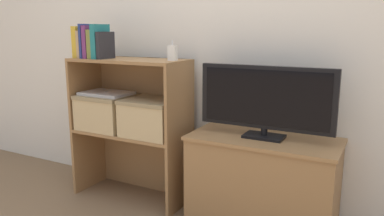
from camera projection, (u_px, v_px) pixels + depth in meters
name	position (u px, v px, depth m)	size (l,w,h in m)	color
wall_back	(211.00, 18.00, 2.36)	(10.00, 0.05, 2.40)	silver
tv_stand	(262.00, 182.00, 2.15)	(0.84, 0.41, 0.54)	olive
tv	(265.00, 99.00, 2.05)	(0.76, 0.14, 0.40)	black
bookshelf_lower_tier	(137.00, 153.00, 2.59)	(0.78, 0.34, 0.47)	olive
bookshelf_upper_tier	(135.00, 85.00, 2.49)	(0.78, 0.34, 0.48)	olive
book_mustard	(80.00, 42.00, 2.48)	(0.04, 0.12, 0.21)	gold
book_tan	(85.00, 44.00, 2.47)	(0.02, 0.14, 0.18)	tan
book_navy	(87.00, 41.00, 2.45)	(0.02, 0.14, 0.22)	navy
book_plum	(91.00, 42.00, 2.44)	(0.03, 0.14, 0.21)	#6B2D66
book_olive	(96.00, 44.00, 2.42)	(0.04, 0.14, 0.18)	olive
book_teal	(100.00, 42.00, 2.40)	(0.04, 0.15, 0.22)	#1E7075
book_charcoal	(106.00, 45.00, 2.39)	(0.03, 0.15, 0.17)	#232328
baby_monitor	(173.00, 53.00, 2.24)	(0.05, 0.04, 0.12)	white
storage_basket_left	(107.00, 110.00, 2.55)	(0.35, 0.31, 0.23)	tan
storage_basket_right	(152.00, 116.00, 2.38)	(0.35, 0.31, 0.23)	tan
laptop	(107.00, 93.00, 2.53)	(0.32, 0.23, 0.02)	#BCBCC1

